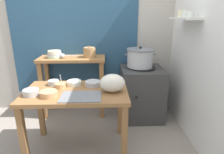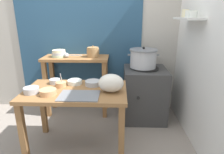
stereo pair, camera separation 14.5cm
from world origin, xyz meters
name	(u,v)px [view 2 (the right image)]	position (x,y,z in m)	size (l,w,h in m)	color
ground_plane	(80,145)	(0.00, 0.00, 0.00)	(9.00, 9.00, 0.00)	gray
wall_back	(95,27)	(0.08, 1.10, 1.30)	(4.40, 0.12, 2.60)	#B2ADA3
wall_right	(207,33)	(1.40, 0.20, 1.30)	(0.30, 3.20, 2.60)	white
prep_table	(76,99)	(-0.01, -0.02, 0.61)	(1.10, 0.66, 0.72)	olive
back_shelf_table	(76,71)	(-0.18, 0.83, 0.68)	(0.96, 0.40, 0.90)	#9E6B3D
stove_block	(144,94)	(0.84, 0.70, 0.38)	(0.60, 0.61, 0.78)	#383838
steamer_pot	(143,58)	(0.80, 0.72, 0.91)	(0.43, 0.39, 0.29)	#B7BABF
clay_pot	(93,52)	(0.08, 0.83, 0.97)	(0.18, 0.18, 0.17)	#A37A4C
bowl_stack_enamel	(59,54)	(-0.42, 0.82, 0.95)	(0.21, 0.21, 0.10)	#B7D1AD
ladle	(67,55)	(-0.29, 0.77, 0.94)	(0.26, 0.07, 0.07)	#B7BABF
serving_tray	(79,96)	(0.06, -0.19, 0.72)	(0.40, 0.28, 0.01)	slate
plastic_bag	(111,83)	(0.38, -0.06, 0.82)	(0.26, 0.19, 0.19)	silver
prep_bowl_0	(93,83)	(0.16, 0.12, 0.75)	(0.18, 0.18, 0.06)	#B7BABF
prep_bowl_1	(61,84)	(-0.19, 0.06, 0.75)	(0.12, 0.12, 0.16)	tan
prep_bowl_2	(75,82)	(-0.05, 0.16, 0.75)	(0.17, 0.17, 0.05)	silver
prep_bowl_3	(48,92)	(-0.26, -0.16, 0.75)	(0.17, 0.17, 0.06)	tan
prep_bowl_4	(31,90)	(-0.44, -0.13, 0.75)	(0.16, 0.16, 0.06)	#B7BABF
prep_bowl_5	(55,81)	(-0.29, 0.17, 0.75)	(0.12, 0.12, 0.05)	#B7BABF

